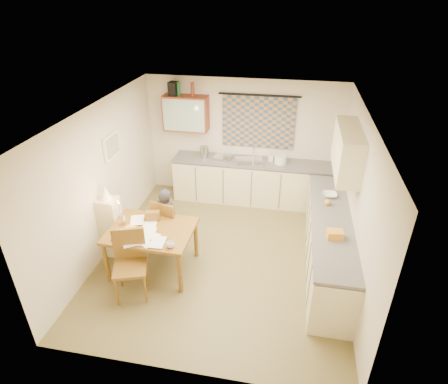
% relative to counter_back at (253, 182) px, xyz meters
% --- Properties ---
extents(floor, '(4.00, 4.50, 0.02)m').
position_rel_counter_back_xyz_m(floor, '(-0.27, -1.95, -0.46)').
color(floor, brown).
rests_on(floor, ground).
extents(ceiling, '(4.00, 4.50, 0.02)m').
position_rel_counter_back_xyz_m(ceiling, '(-0.27, -1.95, 2.06)').
color(ceiling, white).
rests_on(ceiling, floor).
extents(wall_back, '(4.00, 0.02, 2.50)m').
position_rel_counter_back_xyz_m(wall_back, '(-0.27, 0.31, 0.80)').
color(wall_back, beige).
rests_on(wall_back, floor).
extents(wall_front, '(4.00, 0.02, 2.50)m').
position_rel_counter_back_xyz_m(wall_front, '(-0.27, -4.21, 0.80)').
color(wall_front, beige).
rests_on(wall_front, floor).
extents(wall_left, '(0.02, 4.50, 2.50)m').
position_rel_counter_back_xyz_m(wall_left, '(-2.28, -1.95, 0.80)').
color(wall_left, beige).
rests_on(wall_left, floor).
extents(wall_right, '(0.02, 4.50, 2.50)m').
position_rel_counter_back_xyz_m(wall_right, '(1.74, -1.95, 0.80)').
color(wall_right, beige).
rests_on(wall_right, floor).
extents(window_blind, '(1.45, 0.03, 1.05)m').
position_rel_counter_back_xyz_m(window_blind, '(0.03, 0.27, 1.20)').
color(window_blind, '#2E4963').
rests_on(window_blind, wall_back).
extents(curtain_rod, '(1.60, 0.04, 0.04)m').
position_rel_counter_back_xyz_m(curtain_rod, '(0.03, 0.25, 1.75)').
color(curtain_rod, black).
rests_on(curtain_rod, wall_back).
extents(wall_cabinet, '(0.90, 0.34, 0.70)m').
position_rel_counter_back_xyz_m(wall_cabinet, '(-1.42, 0.13, 1.35)').
color(wall_cabinet, maroon).
rests_on(wall_cabinet, wall_back).
extents(wall_cabinet_glass, '(0.84, 0.02, 0.64)m').
position_rel_counter_back_xyz_m(wall_cabinet_glass, '(-1.42, -0.04, 1.35)').
color(wall_cabinet_glass, '#99B2A5').
rests_on(wall_cabinet_glass, wall_back).
extents(upper_cabinet_right, '(0.34, 1.30, 0.70)m').
position_rel_counter_back_xyz_m(upper_cabinet_right, '(1.56, -1.40, 1.40)').
color(upper_cabinet_right, beige).
rests_on(upper_cabinet_right, wall_right).
extents(framed_print, '(0.04, 0.50, 0.40)m').
position_rel_counter_back_xyz_m(framed_print, '(-2.24, -1.55, 1.25)').
color(framed_print, white).
rests_on(framed_print, wall_left).
extents(print_canvas, '(0.01, 0.42, 0.32)m').
position_rel_counter_back_xyz_m(print_canvas, '(-2.21, -1.55, 1.25)').
color(print_canvas, '#BABCA9').
rests_on(print_canvas, wall_left).
extents(counter_back, '(3.30, 0.62, 0.92)m').
position_rel_counter_back_xyz_m(counter_back, '(0.00, 0.00, 0.00)').
color(counter_back, beige).
rests_on(counter_back, floor).
extents(counter_right, '(0.62, 2.95, 0.92)m').
position_rel_counter_back_xyz_m(counter_right, '(1.43, -1.90, -0.00)').
color(counter_right, beige).
rests_on(counter_right, floor).
extents(stove, '(0.57, 0.57, 0.88)m').
position_rel_counter_back_xyz_m(stove, '(1.43, -2.79, -0.01)').
color(stove, white).
rests_on(stove, floor).
extents(sink, '(0.66, 0.59, 0.10)m').
position_rel_counter_back_xyz_m(sink, '(-0.09, 0.00, 0.43)').
color(sink, silver).
rests_on(sink, counter_back).
extents(tap, '(0.04, 0.04, 0.28)m').
position_rel_counter_back_xyz_m(tap, '(-0.03, 0.18, 0.61)').
color(tap, silver).
rests_on(tap, counter_back).
extents(dish_rack, '(0.40, 0.36, 0.06)m').
position_rel_counter_back_xyz_m(dish_rack, '(-0.64, -0.00, 0.50)').
color(dish_rack, silver).
rests_on(dish_rack, counter_back).
extents(kettle, '(0.23, 0.23, 0.24)m').
position_rel_counter_back_xyz_m(kettle, '(-1.03, 0.00, 0.59)').
color(kettle, silver).
rests_on(kettle, counter_back).
extents(mixing_bowl, '(0.25, 0.25, 0.16)m').
position_rel_counter_back_xyz_m(mixing_bowl, '(0.53, 0.00, 0.55)').
color(mixing_bowl, white).
rests_on(mixing_bowl, counter_back).
extents(soap_bottle, '(0.14, 0.14, 0.17)m').
position_rel_counter_back_xyz_m(soap_bottle, '(0.33, 0.05, 0.56)').
color(soap_bottle, white).
rests_on(soap_bottle, counter_back).
extents(bowl, '(0.28, 0.28, 0.06)m').
position_rel_counter_back_xyz_m(bowl, '(1.43, -1.20, 0.50)').
color(bowl, white).
rests_on(bowl, counter_right).
extents(orange_bag, '(0.24, 0.18, 0.12)m').
position_rel_counter_back_xyz_m(orange_bag, '(1.43, -2.40, 0.53)').
color(orange_bag, gold).
rests_on(orange_bag, counter_right).
extents(fruit_orange, '(0.10, 0.10, 0.10)m').
position_rel_counter_back_xyz_m(fruit_orange, '(1.38, -1.49, 0.52)').
color(fruit_orange, gold).
rests_on(fruit_orange, counter_right).
extents(speaker, '(0.18, 0.22, 0.26)m').
position_rel_counter_back_xyz_m(speaker, '(-1.65, 0.13, 1.83)').
color(speaker, black).
rests_on(speaker, wall_cabinet).
extents(bottle_green, '(0.07, 0.07, 0.26)m').
position_rel_counter_back_xyz_m(bottle_green, '(-1.55, 0.13, 1.83)').
color(bottle_green, '#195926').
rests_on(bottle_green, wall_cabinet).
extents(bottle_brown, '(0.09, 0.09, 0.26)m').
position_rel_counter_back_xyz_m(bottle_brown, '(-1.26, 0.13, 1.83)').
color(bottle_brown, maroon).
rests_on(bottle_brown, wall_cabinet).
extents(dining_table, '(1.32, 1.01, 0.75)m').
position_rel_counter_back_xyz_m(dining_table, '(-1.30, -2.46, -0.07)').
color(dining_table, brown).
rests_on(dining_table, floor).
extents(chair_far, '(0.53, 0.53, 0.97)m').
position_rel_counter_back_xyz_m(chair_far, '(-1.22, -1.87, -0.15)').
color(chair_far, brown).
rests_on(chair_far, floor).
extents(chair_near, '(0.59, 0.59, 1.03)m').
position_rel_counter_back_xyz_m(chair_near, '(-1.41, -3.07, -0.13)').
color(chair_near, brown).
rests_on(chair_near, floor).
extents(person, '(0.54, 0.45, 1.19)m').
position_rel_counter_back_xyz_m(person, '(-1.23, -1.93, 0.14)').
color(person, black).
rests_on(person, floor).
extents(shelf_stand, '(0.32, 0.30, 1.07)m').
position_rel_counter_back_xyz_m(shelf_stand, '(-2.11, -2.21, 0.08)').
color(shelf_stand, beige).
rests_on(shelf_stand, floor).
extents(lampshade, '(0.20, 0.20, 0.22)m').
position_rel_counter_back_xyz_m(lampshade, '(-2.11, -2.21, 0.72)').
color(lampshade, white).
rests_on(lampshade, shelf_stand).
extents(letter_rack, '(0.24, 0.15, 0.16)m').
position_rel_counter_back_xyz_m(letter_rack, '(-1.36, -2.20, 0.38)').
color(letter_rack, brown).
rests_on(letter_rack, dining_table).
extents(mug, '(0.16, 0.16, 0.09)m').
position_rel_counter_back_xyz_m(mug, '(-0.87, -2.83, 0.34)').
color(mug, white).
rests_on(mug, dining_table).
extents(magazine, '(0.24, 0.30, 0.03)m').
position_rel_counter_back_xyz_m(magazine, '(-1.79, -2.72, 0.31)').
color(magazine, maroon).
rests_on(magazine, dining_table).
extents(book, '(0.24, 0.29, 0.02)m').
position_rel_counter_back_xyz_m(book, '(-1.71, -2.53, 0.31)').
color(book, gold).
rests_on(book, dining_table).
extents(orange_box, '(0.13, 0.10, 0.04)m').
position_rel_counter_back_xyz_m(orange_box, '(-1.64, -2.77, 0.32)').
color(orange_box, gold).
rests_on(orange_box, dining_table).
extents(eyeglasses, '(0.13, 0.05, 0.02)m').
position_rel_counter_back_xyz_m(eyeglasses, '(-1.14, -2.75, 0.31)').
color(eyeglasses, black).
rests_on(eyeglasses, dining_table).
extents(candle_holder, '(0.06, 0.06, 0.18)m').
position_rel_counter_back_xyz_m(candle_holder, '(-1.77, -2.40, 0.39)').
color(candle_holder, silver).
rests_on(candle_holder, dining_table).
extents(candle, '(0.03, 0.03, 0.22)m').
position_rel_counter_back_xyz_m(candle, '(-1.79, -2.43, 0.59)').
color(candle, white).
rests_on(candle, dining_table).
extents(candle_flame, '(0.02, 0.02, 0.02)m').
position_rel_counter_back_xyz_m(candle_flame, '(-1.82, -2.40, 0.71)').
color(candle_flame, '#FFCC66').
rests_on(candle_flame, dining_table).
extents(papers, '(0.91, 0.91, 0.02)m').
position_rel_counter_back_xyz_m(papers, '(-1.38, -2.65, 0.31)').
color(papers, white).
rests_on(papers, dining_table).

